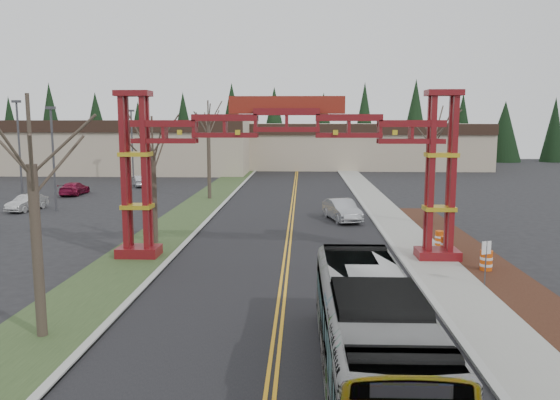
# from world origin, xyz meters

# --- Properties ---
(road) EXTENTS (12.00, 110.00, 0.02)m
(road) POSITION_xyz_m (0.00, 25.00, 0.01)
(road) COLOR black
(road) RESTS_ON ground
(lane_line_left) EXTENTS (0.12, 100.00, 0.01)m
(lane_line_left) POSITION_xyz_m (-0.12, 25.00, 0.03)
(lane_line_left) COLOR gold
(lane_line_left) RESTS_ON road
(lane_line_right) EXTENTS (0.12, 100.00, 0.01)m
(lane_line_right) POSITION_xyz_m (0.12, 25.00, 0.03)
(lane_line_right) COLOR gold
(lane_line_right) RESTS_ON road
(curb_right) EXTENTS (0.30, 110.00, 0.15)m
(curb_right) POSITION_xyz_m (6.15, 25.00, 0.07)
(curb_right) COLOR #AAABA6
(curb_right) RESTS_ON ground
(sidewalk_right) EXTENTS (2.60, 110.00, 0.14)m
(sidewalk_right) POSITION_xyz_m (7.60, 25.00, 0.08)
(sidewalk_right) COLOR gray
(sidewalk_right) RESTS_ON ground
(landscape_strip) EXTENTS (2.60, 50.00, 0.12)m
(landscape_strip) POSITION_xyz_m (10.20, 10.00, 0.06)
(landscape_strip) COLOR black
(landscape_strip) RESTS_ON ground
(grass_median) EXTENTS (4.00, 110.00, 0.08)m
(grass_median) POSITION_xyz_m (-8.00, 25.00, 0.04)
(grass_median) COLOR #314422
(grass_median) RESTS_ON ground
(curb_left) EXTENTS (0.30, 110.00, 0.15)m
(curb_left) POSITION_xyz_m (-6.15, 25.00, 0.07)
(curb_left) COLOR #AAABA6
(curb_left) RESTS_ON ground
(gateway_arch) EXTENTS (18.20, 1.60, 8.90)m
(gateway_arch) POSITION_xyz_m (0.00, 18.00, 5.98)
(gateway_arch) COLOR maroon
(gateway_arch) RESTS_ON ground
(retail_building_west) EXTENTS (46.00, 22.30, 7.50)m
(retail_building_west) POSITION_xyz_m (-30.00, 71.96, 3.76)
(retail_building_west) COLOR #B6A88B
(retail_building_west) RESTS_ON ground
(retail_building_east) EXTENTS (38.00, 20.30, 7.00)m
(retail_building_east) POSITION_xyz_m (10.00, 79.95, 3.51)
(retail_building_east) COLOR #B6A88B
(retail_building_east) RESTS_ON ground
(conifer_treeline) EXTENTS (116.10, 5.60, 13.00)m
(conifer_treeline) POSITION_xyz_m (0.25, 92.00, 6.49)
(conifer_treeline) COLOR black
(conifer_treeline) RESTS_ON ground
(transit_bus) EXTENTS (2.67, 11.03, 3.07)m
(transit_bus) POSITION_xyz_m (2.73, 3.87, 1.53)
(transit_bus) COLOR #9D9FA4
(transit_bus) RESTS_ON ground
(silver_sedan) EXTENTS (2.86, 5.08, 1.59)m
(silver_sedan) POSITION_xyz_m (3.78, 29.60, 0.79)
(silver_sedan) COLOR #A5A8AD
(silver_sedan) RESTS_ON ground
(parked_car_near_b) EXTENTS (2.03, 4.13, 1.30)m
(parked_car_near_b) POSITION_xyz_m (-21.94, 33.16, 0.65)
(parked_car_near_b) COLOR #B9B9B9
(parked_car_near_b) RESTS_ON ground
(parked_car_mid_a) EXTENTS (1.92, 4.51, 1.30)m
(parked_car_mid_a) POSITION_xyz_m (-22.10, 43.00, 0.65)
(parked_car_mid_a) COLOR maroon
(parked_car_mid_a) RESTS_ON ground
(parked_car_far_a) EXTENTS (2.76, 4.09, 1.27)m
(parked_car_far_a) POSITION_xyz_m (-17.56, 50.31, 0.64)
(parked_car_far_a) COLOR #BABCC3
(parked_car_far_a) RESTS_ON ground
(bare_tree_median_near) EXTENTS (3.47, 3.47, 8.20)m
(bare_tree_median_near) POSITION_xyz_m (-8.00, 6.89, 5.87)
(bare_tree_median_near) COLOR #382D26
(bare_tree_median_near) RESTS_ON ground
(bare_tree_median_mid) EXTENTS (3.23, 3.23, 7.63)m
(bare_tree_median_mid) POSITION_xyz_m (-8.00, 21.35, 5.46)
(bare_tree_median_mid) COLOR #382D26
(bare_tree_median_mid) RESTS_ON ground
(bare_tree_median_far) EXTENTS (3.50, 3.50, 9.27)m
(bare_tree_median_far) POSITION_xyz_m (-8.00, 40.58, 6.91)
(bare_tree_median_far) COLOR #382D26
(bare_tree_median_far) RESTS_ON ground
(bare_tree_right_far) EXTENTS (3.24, 3.24, 8.42)m
(bare_tree_right_far) POSITION_xyz_m (10.00, 28.06, 6.23)
(bare_tree_right_far) COLOR #382D26
(bare_tree_right_far) RESTS_ON ground
(light_pole_near) EXTENTS (0.74, 0.37, 8.52)m
(light_pole_near) POSITION_xyz_m (-19.54, 33.29, 4.93)
(light_pole_near) COLOR #3F3F44
(light_pole_near) RESTS_ON ground
(light_pole_mid) EXTENTS (0.82, 0.41, 9.45)m
(light_pole_mid) POSITION_xyz_m (-27.96, 43.93, 5.47)
(light_pole_mid) COLOR #3F3F44
(light_pole_mid) RESTS_ON ground
(light_pole_far) EXTENTS (0.76, 0.38, 8.75)m
(light_pole_far) POSITION_xyz_m (-20.00, 55.59, 5.06)
(light_pole_far) COLOR #3F3F44
(light_pole_far) RESTS_ON ground
(street_sign) EXTENTS (0.46, 0.22, 2.11)m
(street_sign) POSITION_xyz_m (8.90, 13.16, 1.52)
(street_sign) COLOR #3F3F44
(street_sign) RESTS_ON ground
(barrel_south) EXTENTS (0.60, 0.60, 1.10)m
(barrel_south) POSITION_xyz_m (9.80, 15.72, 0.55)
(barrel_south) COLOR #D24C0B
(barrel_south) RESTS_ON ground
(barrel_mid) EXTENTS (0.59, 0.59, 1.10)m
(barrel_mid) POSITION_xyz_m (8.67, 18.90, 0.55)
(barrel_mid) COLOR #D24C0B
(barrel_mid) RESTS_ON ground
(barrel_north) EXTENTS (0.54, 0.54, 0.99)m
(barrel_north) POSITION_xyz_m (8.86, 21.03, 0.50)
(barrel_north) COLOR #D24C0B
(barrel_north) RESTS_ON ground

